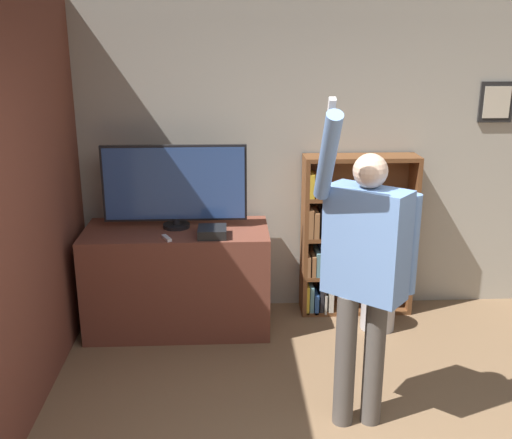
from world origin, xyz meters
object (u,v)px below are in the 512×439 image
Objects in this scene: bookshelf at (347,239)px; person at (365,266)px; waste_bin at (378,308)px; game_console at (212,232)px; television at (175,185)px.

person is at bearing -97.85° from bookshelf.
person reaches higher than waste_bin.
person is (0.93, -1.19, 0.17)m from game_console.
television is 0.50m from game_console.
television reaches higher than game_console.
bookshelf is at bearing 21.33° from game_console.
television is at bearing 174.43° from waste_bin.
waste_bin is (0.22, -0.37, -0.49)m from bookshelf.
television is 1.98m from waste_bin.
person is 5.75× the size of waste_bin.
bookshelf is 1.71m from person.
television reaches higher than waste_bin.
person is at bearing -109.20° from waste_bin.
game_console is 0.11× the size of person.
waste_bin is (0.44, 1.27, -0.89)m from person.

